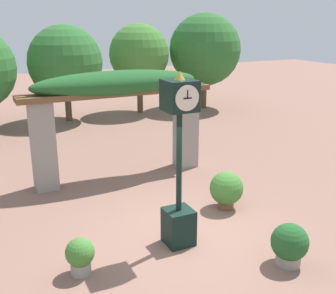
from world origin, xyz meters
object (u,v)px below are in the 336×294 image
potted_plant_near_left (226,189)px  potted_plant_far_left (290,244)px  pedestal_clock (179,167)px  potted_plant_near_right (80,255)px

potted_plant_near_left → potted_plant_far_left: size_ratio=1.12×
pedestal_clock → potted_plant_near_left: 2.38m
pedestal_clock → potted_plant_near_right: size_ratio=4.98×
pedestal_clock → potted_plant_far_left: (1.51, -1.61, -1.24)m
potted_plant_near_left → potted_plant_near_right: size_ratio=1.31×
pedestal_clock → potted_plant_near_right: 2.48m
potted_plant_near_right → potted_plant_far_left: potted_plant_far_left is taller
pedestal_clock → potted_plant_far_left: 2.54m
potted_plant_near_right → potted_plant_far_left: bearing=-21.1°
potted_plant_near_right → pedestal_clock: bearing=5.8°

